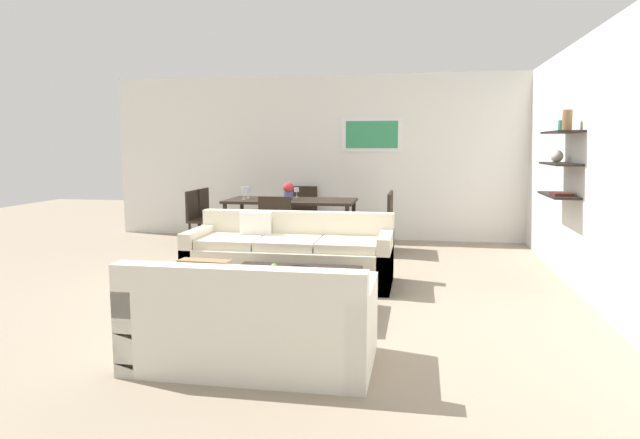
{
  "coord_description": "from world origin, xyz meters",
  "views": [
    {
      "loc": [
        1.33,
        -5.86,
        1.56
      ],
      "look_at": [
        0.26,
        0.2,
        0.75
      ],
      "focal_mm": 31.87,
      "sensor_mm": 36.0,
      "label": 1
    }
  ],
  "objects_px": {
    "sofa_beige": "(290,257)",
    "wine_glass_left_near": "(243,190)",
    "dining_table": "(291,204)",
    "dining_chair_right_far": "(383,216)",
    "dining_chair_left_near": "(200,215)",
    "centerpiece_vase": "(288,191)",
    "wine_glass_head": "(297,190)",
    "decorative_bowl": "(299,271)",
    "dining_chair_right_near": "(381,220)",
    "coffee_table": "(292,294)",
    "dining_chair_left_far": "(210,212)",
    "dining_chair_head": "(303,209)",
    "loveseat_white": "(252,324)",
    "dining_chair_foot": "(277,224)",
    "apple_on_coffee_table": "(274,267)",
    "wine_glass_left_far": "(248,190)"
  },
  "relations": [
    {
      "from": "sofa_beige",
      "to": "wine_glass_left_near",
      "type": "xyz_separation_m",
      "value": [
        -1.16,
        1.94,
        0.59
      ]
    },
    {
      "from": "dining_table",
      "to": "dining_chair_right_far",
      "type": "height_order",
      "value": "dining_chair_right_far"
    },
    {
      "from": "dining_chair_left_near",
      "to": "centerpiece_vase",
      "type": "xyz_separation_m",
      "value": [
        1.34,
        0.15,
        0.38
      ]
    },
    {
      "from": "wine_glass_left_near",
      "to": "wine_glass_head",
      "type": "bearing_deg",
      "value": 36.03
    },
    {
      "from": "decorative_bowl",
      "to": "wine_glass_head",
      "type": "bearing_deg",
      "value": 102.65
    },
    {
      "from": "dining_chair_right_near",
      "to": "centerpiece_vase",
      "type": "distance_m",
      "value": 1.45
    },
    {
      "from": "coffee_table",
      "to": "dining_chair_left_near",
      "type": "xyz_separation_m",
      "value": [
        -2.12,
        3.05,
        0.31
      ]
    },
    {
      "from": "dining_chair_left_far",
      "to": "dining_chair_head",
      "type": "height_order",
      "value": "same"
    },
    {
      "from": "loveseat_white",
      "to": "dining_chair_foot",
      "type": "xyz_separation_m",
      "value": [
        -0.74,
        3.62,
        0.21
      ]
    },
    {
      "from": "dining_chair_right_far",
      "to": "centerpiece_vase",
      "type": "distance_m",
      "value": 1.47
    },
    {
      "from": "dining_chair_left_near",
      "to": "dining_chair_right_far",
      "type": "bearing_deg",
      "value": 8.59
    },
    {
      "from": "apple_on_coffee_table",
      "to": "dining_chair_left_far",
      "type": "relative_size",
      "value": 0.08
    },
    {
      "from": "apple_on_coffee_table",
      "to": "wine_glass_head",
      "type": "bearing_deg",
      "value": 98.92
    },
    {
      "from": "dining_chair_head",
      "to": "dining_table",
      "type": "bearing_deg",
      "value": -90.0
    },
    {
      "from": "dining_chair_head",
      "to": "dining_chair_right_far",
      "type": "xyz_separation_m",
      "value": [
        1.36,
        -0.66,
        0.0
      ]
    },
    {
      "from": "sofa_beige",
      "to": "loveseat_white",
      "type": "relative_size",
      "value": 1.35
    },
    {
      "from": "loveseat_white",
      "to": "decorative_bowl",
      "type": "bearing_deg",
      "value": 86.22
    },
    {
      "from": "dining_chair_left_near",
      "to": "centerpiece_vase",
      "type": "height_order",
      "value": "centerpiece_vase"
    },
    {
      "from": "coffee_table",
      "to": "dining_chair_head",
      "type": "relative_size",
      "value": 1.37
    },
    {
      "from": "loveseat_white",
      "to": "dining_chair_right_near",
      "type": "distance_m",
      "value": 4.33
    },
    {
      "from": "dining_chair_left_far",
      "to": "dining_chair_foot",
      "type": "xyz_separation_m",
      "value": [
        1.36,
        -1.07,
        0.0
      ]
    },
    {
      "from": "dining_chair_foot",
      "to": "wine_glass_head",
      "type": "relative_size",
      "value": 5.77
    },
    {
      "from": "loveseat_white",
      "to": "dining_table",
      "type": "height_order",
      "value": "loveseat_white"
    },
    {
      "from": "dining_table",
      "to": "dining_chair_right_near",
      "type": "bearing_deg",
      "value": -8.59
    },
    {
      "from": "apple_on_coffee_table",
      "to": "decorative_bowl",
      "type": "bearing_deg",
      "value": -24.08
    },
    {
      "from": "dining_chair_head",
      "to": "centerpiece_vase",
      "type": "distance_m",
      "value": 1.0
    },
    {
      "from": "decorative_bowl",
      "to": "loveseat_white",
      "type": "bearing_deg",
      "value": -93.78
    },
    {
      "from": "dining_chair_right_far",
      "to": "wine_glass_left_near",
      "type": "relative_size",
      "value": 4.61
    },
    {
      "from": "apple_on_coffee_table",
      "to": "centerpiece_vase",
      "type": "distance_m",
      "value": 3.19
    },
    {
      "from": "wine_glass_left_near",
      "to": "centerpiece_vase",
      "type": "relative_size",
      "value": 0.73
    },
    {
      "from": "apple_on_coffee_table",
      "to": "dining_chair_foot",
      "type": "height_order",
      "value": "dining_chair_foot"
    },
    {
      "from": "dining_chair_head",
      "to": "coffee_table",
      "type": "bearing_deg",
      "value": -79.63
    },
    {
      "from": "wine_glass_left_near",
      "to": "wine_glass_left_far",
      "type": "distance_m",
      "value": 0.23
    },
    {
      "from": "decorative_bowl",
      "to": "coffee_table",
      "type": "bearing_deg",
      "value": 167.39
    },
    {
      "from": "loveseat_white",
      "to": "dining_table",
      "type": "bearing_deg",
      "value": 99.41
    },
    {
      "from": "dining_table",
      "to": "dining_chair_head",
      "type": "distance_m",
      "value": 0.88
    },
    {
      "from": "apple_on_coffee_table",
      "to": "wine_glass_head",
      "type": "relative_size",
      "value": 0.46
    },
    {
      "from": "dining_chair_head",
      "to": "dining_chair_left_far",
      "type": "bearing_deg",
      "value": -154.24
    },
    {
      "from": "sofa_beige",
      "to": "dining_chair_right_near",
      "type": "xyz_separation_m",
      "value": [
        0.91,
        1.85,
        0.21
      ]
    },
    {
      "from": "sofa_beige",
      "to": "loveseat_white",
      "type": "xyz_separation_m",
      "value": [
        0.28,
        -2.43,
        0.0
      ]
    },
    {
      "from": "decorative_bowl",
      "to": "wine_glass_head",
      "type": "relative_size",
      "value": 1.94
    },
    {
      "from": "sofa_beige",
      "to": "apple_on_coffee_table",
      "type": "xyz_separation_m",
      "value": [
        0.1,
        -1.1,
        0.12
      ]
    },
    {
      "from": "coffee_table",
      "to": "dining_chair_foot",
      "type": "distance_m",
      "value": 2.53
    },
    {
      "from": "decorative_bowl",
      "to": "dining_chair_left_far",
      "type": "height_order",
      "value": "dining_chair_left_far"
    },
    {
      "from": "dining_chair_left_far",
      "to": "wine_glass_left_near",
      "type": "relative_size",
      "value": 4.61
    },
    {
      "from": "wine_glass_left_far",
      "to": "wine_glass_head",
      "type": "bearing_deg",
      "value": 22.04
    },
    {
      "from": "wine_glass_left_near",
      "to": "decorative_bowl",
      "type": "bearing_deg",
      "value": -64.22
    },
    {
      "from": "dining_chair_foot",
      "to": "centerpiece_vase",
      "type": "xyz_separation_m",
      "value": [
        -0.03,
        0.81,
        0.38
      ]
    },
    {
      "from": "loveseat_white",
      "to": "centerpiece_vase",
      "type": "bearing_deg",
      "value": 99.84
    },
    {
      "from": "dining_chair_head",
      "to": "wine_glass_head",
      "type": "relative_size",
      "value": 5.77
    }
  ]
}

